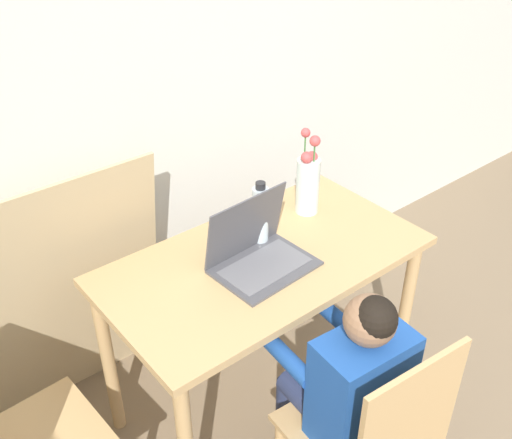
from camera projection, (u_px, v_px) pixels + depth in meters
wall_back at (112, 86)px, 2.20m from camera, size 6.40×0.05×2.50m
dining_table at (264, 280)px, 2.21m from camera, size 1.18×0.63×0.75m
person_seated at (347, 381)px, 1.86m from camera, size 0.33×0.44×0.98m
laptop at (257, 250)px, 2.09m from camera, size 0.36×0.27×0.25m
flower_vase at (308, 181)px, 2.34m from camera, size 0.09×0.09×0.36m
water_bottle at (260, 215)px, 2.17m from camera, size 0.06×0.06×0.25m
cardboard_panel at (70, 296)px, 2.32m from camera, size 0.77×0.16×1.06m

